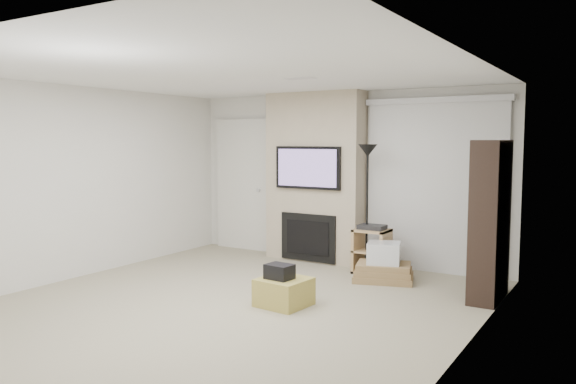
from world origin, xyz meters
The scene contains 15 objects.
floor centered at (0.00, 0.00, 0.00)m, with size 5.00×5.50×0.00m, color tan.
ceiling centered at (0.00, 0.00, 2.50)m, with size 5.00×5.50×0.00m, color white.
wall_back centered at (0.00, 2.75, 1.25)m, with size 5.00×2.50×0.00m, color silver.
wall_left centered at (-2.50, 0.00, 1.25)m, with size 5.50×2.50×0.00m, color silver.
wall_right centered at (2.50, 0.00, 1.25)m, with size 5.50×2.50×0.00m, color silver.
hvac_vent centered at (0.40, 0.80, 2.50)m, with size 0.35×0.18×0.01m, color silver.
ottoman centered at (0.50, 0.30, 0.15)m, with size 0.50×0.50×0.30m, color #AF9E47.
black_bag centered at (0.46, 0.27, 0.38)m, with size 0.28×0.22×0.16m, color black.
fireplace_wall centered at (-0.35, 2.54, 1.24)m, with size 1.50×0.47×2.50m.
entry_door centered at (-1.80, 2.71, 1.05)m, with size 1.02×0.11×2.14m.
vertical_blinds centered at (1.40, 2.70, 1.27)m, with size 1.98×0.10×2.37m.
floor_lamp centered at (0.63, 2.21, 1.37)m, with size 0.26×0.26×1.74m.
av_stand centered at (0.72, 2.21, 0.35)m, with size 0.45×0.38×0.66m.
box_stack centered at (1.01, 1.89, 0.19)m, with size 0.87×0.76×0.50m.
bookshelf centered at (2.34, 1.72, 0.90)m, with size 0.30×0.80×1.80m.
Camera 1 is at (3.66, -4.77, 1.80)m, focal length 35.00 mm.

